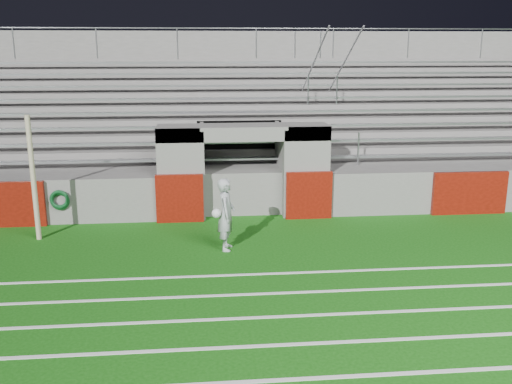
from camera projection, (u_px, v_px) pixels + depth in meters
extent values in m
plane|color=#13530D|center=(255.00, 258.00, 13.15)|extent=(90.00, 90.00, 0.00)
cylinder|color=#C6B593|center=(33.00, 179.00, 14.03)|extent=(0.13, 0.13, 3.14)
cube|color=white|center=(286.00, 380.00, 8.33)|extent=(28.00, 0.09, 0.01)
cube|color=white|center=(277.00, 345.00, 9.29)|extent=(28.00, 0.09, 0.01)
cube|color=white|center=(270.00, 317.00, 10.26)|extent=(28.00, 0.09, 0.01)
cube|color=white|center=(264.00, 294.00, 11.22)|extent=(28.00, 0.09, 0.01)
cube|color=white|center=(259.00, 274.00, 12.19)|extent=(28.00, 0.09, 0.01)
cube|color=slate|center=(505.00, 190.00, 16.76)|extent=(10.60, 0.35, 1.25)
cube|color=slate|center=(180.00, 172.00, 16.04)|extent=(1.20, 1.00, 2.60)
cube|color=slate|center=(306.00, 169.00, 16.37)|extent=(1.20, 1.00, 2.60)
cube|color=black|center=(239.00, 161.00, 17.85)|extent=(2.60, 0.20, 2.50)
cube|color=slate|center=(203.00, 169.00, 16.69)|extent=(0.10, 2.20, 2.50)
cube|color=slate|center=(281.00, 167.00, 16.90)|extent=(0.10, 2.20, 2.50)
cube|color=slate|center=(243.00, 132.00, 15.93)|extent=(4.80, 1.00, 0.40)
cube|color=slate|center=(235.00, 152.00, 19.95)|extent=(26.00, 8.00, 0.20)
cube|color=slate|center=(236.00, 169.00, 20.11)|extent=(26.00, 8.00, 1.05)
cube|color=#560E07|center=(180.00, 198.00, 15.66)|extent=(1.30, 0.15, 1.35)
cube|color=#560E07|center=(309.00, 195.00, 15.99)|extent=(1.30, 0.15, 1.35)
cube|color=#560E07|center=(3.00, 204.00, 15.24)|extent=(2.20, 0.15, 1.25)
cube|color=#560E07|center=(469.00, 193.00, 16.43)|extent=(2.20, 0.15, 1.25)
cube|color=#94979C|center=(241.00, 158.00, 17.05)|extent=(23.00, 0.28, 0.06)
cube|color=slate|center=(239.00, 154.00, 17.88)|extent=(24.00, 0.75, 0.38)
cube|color=#94979C|center=(239.00, 142.00, 17.68)|extent=(23.00, 0.28, 0.06)
cube|color=slate|center=(238.00, 144.00, 18.56)|extent=(24.00, 0.75, 0.76)
cube|color=#94979C|center=(238.00, 126.00, 18.31)|extent=(23.00, 0.28, 0.06)
cube|color=slate|center=(236.00, 135.00, 19.23)|extent=(24.00, 0.75, 1.14)
cube|color=#94979C|center=(236.00, 112.00, 18.94)|extent=(23.00, 0.28, 0.06)
cube|color=slate|center=(235.00, 126.00, 19.91)|extent=(24.00, 0.75, 1.52)
cube|color=#94979C|center=(235.00, 98.00, 19.57)|extent=(23.00, 0.28, 0.06)
cube|color=slate|center=(234.00, 118.00, 20.58)|extent=(24.00, 0.75, 1.90)
cube|color=#94979C|center=(233.00, 86.00, 20.20)|extent=(23.00, 0.28, 0.06)
cube|color=slate|center=(232.00, 111.00, 21.26)|extent=(24.00, 0.75, 2.28)
cube|color=#94979C|center=(232.00, 74.00, 20.82)|extent=(23.00, 0.28, 0.06)
cube|color=slate|center=(231.00, 104.00, 21.93)|extent=(24.00, 0.75, 2.66)
cube|color=#94979C|center=(231.00, 63.00, 21.45)|extent=(23.00, 0.28, 0.06)
cube|color=slate|center=(230.00, 100.00, 22.57)|extent=(26.00, 0.60, 5.29)
cylinder|color=#A5A8AD|center=(325.00, 149.00, 16.95)|extent=(0.05, 0.05, 1.00)
cylinder|color=#A5A8AD|center=(308.00, 90.00, 19.46)|extent=(0.05, 0.05, 1.00)
cylinder|color=#A5A8AD|center=(295.00, 44.00, 21.97)|extent=(0.05, 0.05, 1.00)
cylinder|color=#A5A8AD|center=(309.00, 75.00, 19.34)|extent=(0.05, 6.02, 3.08)
cylinder|color=#A5A8AD|center=(358.00, 149.00, 17.04)|extent=(0.05, 0.05, 1.00)
cylinder|color=#A5A8AD|center=(337.00, 90.00, 19.55)|extent=(0.05, 0.05, 1.00)
cylinder|color=#A5A8AD|center=(320.00, 45.00, 22.07)|extent=(0.05, 0.05, 1.00)
cylinder|color=#A5A8AD|center=(337.00, 75.00, 19.43)|extent=(0.05, 6.02, 3.08)
cylinder|color=#A5A8AD|center=(14.00, 43.00, 21.00)|extent=(0.05, 0.05, 1.10)
cylinder|color=#A5A8AD|center=(97.00, 43.00, 21.28)|extent=(0.05, 0.05, 1.10)
cylinder|color=#A5A8AD|center=(177.00, 43.00, 21.55)|extent=(0.05, 0.05, 1.10)
cylinder|color=#A5A8AD|center=(256.00, 43.00, 21.82)|extent=(0.05, 0.05, 1.10)
cylinder|color=#A5A8AD|center=(333.00, 43.00, 22.10)|extent=(0.05, 0.05, 1.10)
cylinder|color=#A5A8AD|center=(408.00, 43.00, 22.37)|extent=(0.05, 0.05, 1.10)
cylinder|color=#A5A8AD|center=(481.00, 43.00, 22.65)|extent=(0.05, 0.05, 1.10)
cylinder|color=#A5A8AD|center=(230.00, 28.00, 21.60)|extent=(24.00, 0.05, 0.05)
imported|color=#AAAFB3|center=(226.00, 214.00, 13.49)|extent=(0.49, 0.68, 1.74)
sphere|color=white|center=(216.00, 213.00, 13.36)|extent=(0.22, 0.22, 0.22)
torus|color=#0D441A|center=(60.00, 201.00, 15.37)|extent=(0.52, 0.10, 0.52)
torus|color=#0D421D|center=(59.00, 199.00, 15.31)|extent=(0.52, 0.10, 0.52)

